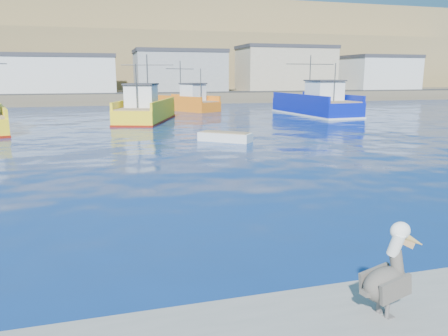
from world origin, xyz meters
name	(u,v)px	position (x,y,z in m)	size (l,w,h in m)	color
ground	(259,251)	(0.00, 0.00, 0.00)	(260.00, 260.00, 0.00)	navy
dock_bollards	(354,285)	(0.60, -3.40, 0.65)	(36.20, 0.20, 0.30)	#4C4C4C
far_shore	(112,57)	(0.00, 109.20, 8.98)	(200.00, 81.00, 24.00)	brown
trawler_yellow_b	(145,111)	(0.53, 33.15, 1.02)	(7.22, 11.55, 6.47)	yellow
trawler_blue	(316,105)	(19.89, 35.18, 1.12)	(6.16, 13.11, 6.71)	#07169B
boat_orange	(187,102)	(7.00, 44.97, 1.07)	(7.74, 9.46, 6.18)	orange
skiff_mid	(225,138)	(4.39, 18.47, 0.25)	(3.59, 3.28, 0.79)	silver
skiff_far	(343,110)	(24.54, 37.00, 0.28)	(2.89, 4.30, 0.88)	silver
pelican	(389,276)	(0.70, -4.21, 1.18)	(1.30, 0.66, 1.60)	#595451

